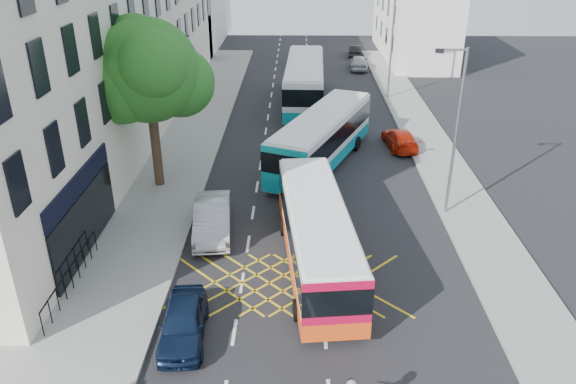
{
  "coord_description": "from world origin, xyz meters",
  "views": [
    {
      "loc": [
        -1.03,
        -12.59,
        13.06
      ],
      "look_at": [
        -1.42,
        9.84,
        2.2
      ],
      "focal_mm": 35.0,
      "sensor_mm": 36.0,
      "label": 1
    }
  ],
  "objects_px": {
    "bus_mid": "(322,138)",
    "parked_car_silver": "(212,218)",
    "red_hatchback": "(400,139)",
    "distant_car_dark": "(355,51)",
    "lamp_near": "(455,125)",
    "lamp_far": "(391,41)",
    "bus_near": "(317,235)",
    "distant_car_silver": "(359,62)",
    "bus_far": "(305,82)",
    "parked_car_blue": "(183,322)",
    "street_tree": "(147,72)",
    "distant_car_grey": "(303,56)"
  },
  "relations": [
    {
      "from": "lamp_near",
      "to": "lamp_far",
      "type": "relative_size",
      "value": 1.0
    },
    {
      "from": "bus_near",
      "to": "bus_mid",
      "type": "bearing_deg",
      "value": 80.88
    },
    {
      "from": "red_hatchback",
      "to": "distant_car_dark",
      "type": "bearing_deg",
      "value": -95.11
    },
    {
      "from": "red_hatchback",
      "to": "distant_car_grey",
      "type": "distance_m",
      "value": 24.56
    },
    {
      "from": "street_tree",
      "to": "parked_car_blue",
      "type": "height_order",
      "value": "street_tree"
    },
    {
      "from": "red_hatchback",
      "to": "distant_car_dark",
      "type": "relative_size",
      "value": 1.14
    },
    {
      "from": "street_tree",
      "to": "distant_car_dark",
      "type": "relative_size",
      "value": 2.48
    },
    {
      "from": "street_tree",
      "to": "bus_mid",
      "type": "xyz_separation_m",
      "value": [
        8.91,
        3.28,
        -4.67
      ]
    },
    {
      "from": "street_tree",
      "to": "lamp_near",
      "type": "relative_size",
      "value": 1.1
    },
    {
      "from": "bus_mid",
      "to": "lamp_near",
      "type": "bearing_deg",
      "value": -24.38
    },
    {
      "from": "lamp_near",
      "to": "bus_mid",
      "type": "bearing_deg",
      "value": 132.85
    },
    {
      "from": "bus_far",
      "to": "parked_car_blue",
      "type": "distance_m",
      "value": 27.91
    },
    {
      "from": "red_hatchback",
      "to": "distant_car_grey",
      "type": "bearing_deg",
      "value": -81.93
    },
    {
      "from": "lamp_far",
      "to": "bus_far",
      "type": "bearing_deg",
      "value": -165.38
    },
    {
      "from": "lamp_far",
      "to": "bus_near",
      "type": "bearing_deg",
      "value": -104.48
    },
    {
      "from": "street_tree",
      "to": "bus_far",
      "type": "distance_m",
      "value": 17.84
    },
    {
      "from": "parked_car_silver",
      "to": "red_hatchback",
      "type": "bearing_deg",
      "value": 40.65
    },
    {
      "from": "bus_near",
      "to": "red_hatchback",
      "type": "height_order",
      "value": "bus_near"
    },
    {
      "from": "lamp_near",
      "to": "bus_near",
      "type": "bearing_deg",
      "value": -143.28
    },
    {
      "from": "bus_near",
      "to": "distant_car_dark",
      "type": "relative_size",
      "value": 2.92
    },
    {
      "from": "bus_mid",
      "to": "distant_car_dark",
      "type": "distance_m",
      "value": 30.02
    },
    {
      "from": "bus_mid",
      "to": "parked_car_silver",
      "type": "bearing_deg",
      "value": -99.8
    },
    {
      "from": "bus_mid",
      "to": "distant_car_grey",
      "type": "height_order",
      "value": "bus_mid"
    },
    {
      "from": "distant_car_grey",
      "to": "distant_car_dark",
      "type": "bearing_deg",
      "value": 34.01
    },
    {
      "from": "lamp_far",
      "to": "red_hatchback",
      "type": "bearing_deg",
      "value": -93.64
    },
    {
      "from": "bus_mid",
      "to": "parked_car_blue",
      "type": "xyz_separation_m",
      "value": [
        -5.3,
        -15.53,
        -0.98
      ]
    },
    {
      "from": "distant_car_dark",
      "to": "distant_car_silver",
      "type": "bearing_deg",
      "value": 94.37
    },
    {
      "from": "lamp_far",
      "to": "red_hatchback",
      "type": "distance_m",
      "value": 11.67
    },
    {
      "from": "lamp_far",
      "to": "bus_near",
      "type": "height_order",
      "value": "lamp_far"
    },
    {
      "from": "red_hatchback",
      "to": "distant_car_silver",
      "type": "relative_size",
      "value": 0.99
    },
    {
      "from": "street_tree",
      "to": "bus_far",
      "type": "height_order",
      "value": "street_tree"
    },
    {
      "from": "street_tree",
      "to": "distant_car_grey",
      "type": "bearing_deg",
      "value": 74.97
    },
    {
      "from": "street_tree",
      "to": "lamp_far",
      "type": "distance_m",
      "value": 22.57
    },
    {
      "from": "bus_near",
      "to": "parked_car_silver",
      "type": "bearing_deg",
      "value": 143.91
    },
    {
      "from": "parked_car_silver",
      "to": "distant_car_dark",
      "type": "distance_m",
      "value": 39.22
    },
    {
      "from": "parked_car_silver",
      "to": "parked_car_blue",
      "type": "bearing_deg",
      "value": -96.25
    },
    {
      "from": "bus_far",
      "to": "parked_car_blue",
      "type": "height_order",
      "value": "bus_far"
    },
    {
      "from": "lamp_near",
      "to": "bus_mid",
      "type": "relative_size",
      "value": 0.72
    },
    {
      "from": "lamp_far",
      "to": "distant_car_dark",
      "type": "relative_size",
      "value": 2.26
    },
    {
      "from": "bus_mid",
      "to": "parked_car_silver",
      "type": "distance_m",
      "value": 9.88
    },
    {
      "from": "red_hatchback",
      "to": "distant_car_dark",
      "type": "distance_m",
      "value": 26.82
    },
    {
      "from": "bus_near",
      "to": "distant_car_silver",
      "type": "relative_size",
      "value": 2.54
    },
    {
      "from": "red_hatchback",
      "to": "parked_car_silver",
      "type": "bearing_deg",
      "value": 40.88
    },
    {
      "from": "street_tree",
      "to": "distant_car_silver",
      "type": "bearing_deg",
      "value": 63.6
    },
    {
      "from": "parked_car_silver",
      "to": "lamp_far",
      "type": "bearing_deg",
      "value": 57.03
    },
    {
      "from": "street_tree",
      "to": "parked_car_blue",
      "type": "xyz_separation_m",
      "value": [
        3.61,
        -12.25,
        -5.65
      ]
    },
    {
      "from": "parked_car_blue",
      "to": "distant_car_silver",
      "type": "distance_m",
      "value": 40.45
    },
    {
      "from": "bus_far",
      "to": "parked_car_blue",
      "type": "bearing_deg",
      "value": -97.22
    },
    {
      "from": "bus_mid",
      "to": "distant_car_silver",
      "type": "bearing_deg",
      "value": 102.06
    },
    {
      "from": "distant_car_silver",
      "to": "red_hatchback",
      "type": "bearing_deg",
      "value": 95.07
    }
  ]
}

